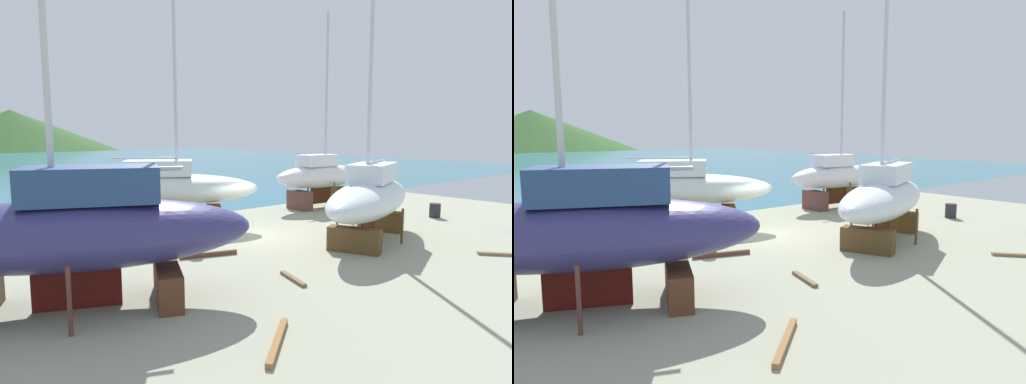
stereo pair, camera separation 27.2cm
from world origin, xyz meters
TOP-DOWN VIEW (x-y plane):
  - ground_plane at (0.00, -4.09)m, footprint 40.85×40.85m
  - sea_water at (0.00, 56.06)m, footprint 130.23×99.87m
  - headland_hill at (19.21, 142.83)m, footprint 120.94×120.94m
  - sailboat_large_starboard at (-2.40, 3.80)m, footprint 9.55×7.44m
  - sailboat_mid_port at (3.66, -4.37)m, footprint 9.86×6.18m
  - sailboat_small_center at (-9.69, -4.22)m, footprint 10.67×7.20m
  - sailboat_far_slipway at (9.08, 3.62)m, footprint 7.67×2.87m
  - worker at (1.59, 8.64)m, footprint 0.41×0.50m
  - barrel_tar_black at (-3.86, -1.26)m, footprint 0.63×0.63m
  - barrel_tipped_center at (11.48, -3.36)m, footprint 0.77×0.77m
  - timber_plank_far at (-3.74, -1.96)m, footprint 2.33×0.90m
  - timber_long_fore at (-3.20, -6.33)m, footprint 0.63×1.61m
  - timber_short_cross at (-6.82, -9.51)m, footprint 2.04×1.69m
  - timber_short_skew at (9.75, -1.92)m, footprint 1.47×1.23m

SIDE VIEW (x-z plane):
  - ground_plane at x=0.00m, z-range 0.00..0.00m
  - sea_water at x=0.00m, z-range 0.00..0.00m
  - headland_hill at x=19.21m, z-range -12.03..12.03m
  - timber_long_fore at x=-3.20m, z-range 0.00..0.11m
  - timber_short_cross at x=-6.82m, z-range 0.00..0.14m
  - timber_plank_far at x=-3.74m, z-range 0.00..0.18m
  - timber_short_skew at x=9.75m, z-range 0.00..0.20m
  - barrel_tipped_center at x=11.48m, z-range 0.00..0.85m
  - barrel_tar_black at x=-3.86m, z-range 0.00..0.90m
  - worker at x=1.59m, z-range 0.03..1.76m
  - sailboat_mid_port at x=3.66m, z-range -5.54..9.61m
  - sailboat_far_slipway at x=9.08m, z-range -4.32..8.50m
  - sailboat_large_starboard at x=-2.40m, z-range -6.03..10.31m
  - sailboat_small_center at x=-9.69m, z-range -5.45..9.97m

